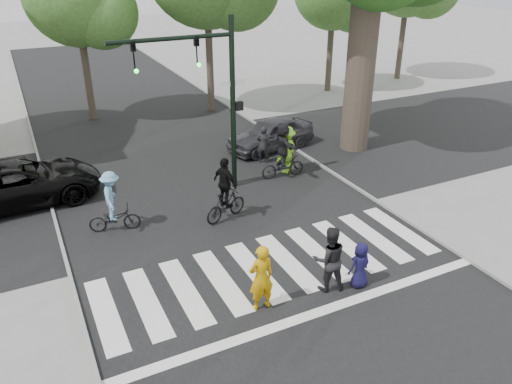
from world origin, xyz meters
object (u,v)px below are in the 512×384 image
(cyclist_left, at_px, (113,206))
(car_grey, at_px, (271,134))
(pedestrian_woman, at_px, (261,278))
(pedestrian_adult, at_px, (329,259))
(pedestrian_child, at_px, (360,265))
(car_suv, at_px, (18,183))
(traffic_signal, at_px, (209,83))
(cyclist_right, at_px, (283,153))
(cyclist_mid, at_px, (225,195))

(cyclist_left, bearing_deg, car_grey, 28.39)
(pedestrian_woman, xyz_separation_m, pedestrian_adult, (1.88, -0.07, 0.02))
(pedestrian_adult, bearing_deg, pedestrian_woman, 14.99)
(pedestrian_child, height_order, car_suv, car_suv)
(pedestrian_child, xyz_separation_m, car_suv, (-7.51, 8.91, 0.12))
(traffic_signal, bearing_deg, cyclist_right, -1.34)
(pedestrian_adult, xyz_separation_m, cyclist_mid, (-0.88, 4.53, -0.02))
(car_suv, bearing_deg, car_grey, -89.19)
(pedestrian_child, height_order, car_grey, car_grey)
(pedestrian_child, distance_m, car_suv, 11.65)
(pedestrian_adult, xyz_separation_m, car_suv, (-6.73, 8.65, -0.14))
(traffic_signal, height_order, cyclist_right, traffic_signal)
(pedestrian_adult, height_order, cyclist_left, cyclist_left)
(pedestrian_child, height_order, cyclist_mid, cyclist_mid)
(pedestrian_adult, relative_size, car_suv, 0.33)
(cyclist_mid, bearing_deg, pedestrian_child, -70.85)
(cyclist_left, distance_m, car_suv, 4.11)
(pedestrian_adult, height_order, car_suv, pedestrian_adult)
(pedestrian_child, relative_size, cyclist_right, 0.58)
(traffic_signal, height_order, car_suv, traffic_signal)
(pedestrian_adult, distance_m, car_suv, 10.96)
(pedestrian_woman, distance_m, cyclist_right, 7.80)
(cyclist_mid, relative_size, car_suv, 0.39)
(pedestrian_adult, xyz_separation_m, cyclist_right, (2.36, 6.62, 0.08))
(traffic_signal, relative_size, cyclist_mid, 2.85)
(cyclist_mid, bearing_deg, pedestrian_woman, -102.56)
(car_grey, bearing_deg, cyclist_left, -72.19)
(traffic_signal, relative_size, pedestrian_woman, 3.43)
(pedestrian_child, bearing_deg, cyclist_left, -52.17)
(pedestrian_woman, height_order, cyclist_left, cyclist_left)
(pedestrian_woman, height_order, cyclist_mid, cyclist_mid)
(traffic_signal, xyz_separation_m, car_grey, (3.81, 2.80, -3.22))
(pedestrian_adult, relative_size, cyclist_left, 0.91)
(pedestrian_child, distance_m, pedestrian_adult, 0.86)
(traffic_signal, bearing_deg, car_suv, 162.57)
(traffic_signal, distance_m, car_suv, 7.28)
(cyclist_right, bearing_deg, cyclist_left, -169.40)
(pedestrian_adult, relative_size, cyclist_mid, 0.85)
(traffic_signal, xyz_separation_m, cyclist_left, (-3.77, -1.30, -3.05))
(cyclist_mid, xyz_separation_m, cyclist_right, (3.24, 2.09, 0.10))
(pedestrian_woman, xyz_separation_m, car_grey, (5.22, 9.41, -0.20))
(cyclist_right, distance_m, car_suv, 9.32)
(pedestrian_child, relative_size, car_suv, 0.23)
(pedestrian_child, bearing_deg, car_grey, -108.55)
(traffic_signal, xyz_separation_m, pedestrian_adult, (0.47, -6.68, -3.01))
(pedestrian_woman, bearing_deg, pedestrian_child, 172.97)
(car_suv, bearing_deg, cyclist_right, -106.49)
(cyclist_left, height_order, car_grey, cyclist_left)
(cyclist_mid, bearing_deg, car_suv, 144.85)
(car_suv, bearing_deg, pedestrian_child, -143.76)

